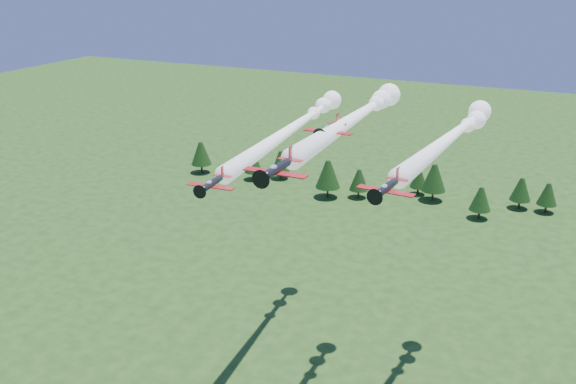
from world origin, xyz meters
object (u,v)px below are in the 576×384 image
at_px(plane_left, 297,125).
at_px(plane_right, 454,134).
at_px(plane_lead, 359,115).
at_px(plane_slot, 329,129).

distance_m(plane_left, plane_right, 27.65).
relative_size(plane_left, plane_right, 1.21).
height_order(plane_lead, plane_right, plane_lead).
bearing_deg(plane_slot, plane_left, 121.70).
height_order(plane_left, plane_slot, plane_slot).
xyz_separation_m(plane_lead, plane_right, (12.32, 7.35, -3.25)).
bearing_deg(plane_slot, plane_lead, 87.71).
xyz_separation_m(plane_lead, plane_slot, (-0.23, -11.20, 0.51)).
bearing_deg(plane_lead, plane_slot, -91.46).
bearing_deg(plane_left, plane_lead, -42.26).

